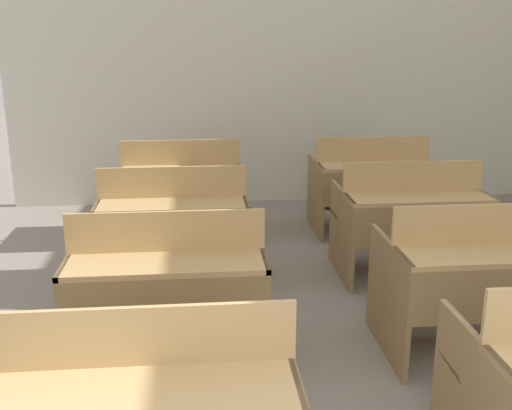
# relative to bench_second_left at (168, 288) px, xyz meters

# --- Properties ---
(wall_back) EXTENTS (5.79, 0.06, 3.10)m
(wall_back) POSITION_rel_bench_second_left_xyz_m (1.06, 3.46, 1.08)
(wall_back) COLOR beige
(wall_back) RESTS_ON ground_plane
(bench_second_left) EXTENTS (1.07, 0.73, 0.91)m
(bench_second_left) POSITION_rel_bench_second_left_xyz_m (0.00, 0.00, 0.00)
(bench_second_left) COLOR olive
(bench_second_left) RESTS_ON ground_plane
(bench_second_right) EXTENTS (1.07, 0.73, 0.91)m
(bench_second_right) POSITION_rel_bench_second_left_xyz_m (1.79, -0.03, 0.00)
(bench_second_right) COLOR olive
(bench_second_right) RESTS_ON ground_plane
(bench_third_left) EXTENTS (1.07, 0.73, 0.91)m
(bench_third_left) POSITION_rel_bench_second_left_xyz_m (-0.01, 1.13, 0.00)
(bench_third_left) COLOR olive
(bench_third_left) RESTS_ON ground_plane
(bench_third_right) EXTENTS (1.07, 0.73, 0.91)m
(bench_third_right) POSITION_rel_bench_second_left_xyz_m (1.79, 1.15, 0.00)
(bench_third_right) COLOR olive
(bench_third_right) RESTS_ON ground_plane
(bench_back_left) EXTENTS (1.07, 0.73, 0.91)m
(bench_back_left) POSITION_rel_bench_second_left_xyz_m (0.01, 2.27, 0.00)
(bench_back_left) COLOR olive
(bench_back_left) RESTS_ON ground_plane
(bench_back_right) EXTENTS (1.07, 0.73, 0.91)m
(bench_back_right) POSITION_rel_bench_second_left_xyz_m (1.80, 2.27, 0.00)
(bench_back_right) COLOR olive
(bench_back_right) RESTS_ON ground_plane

